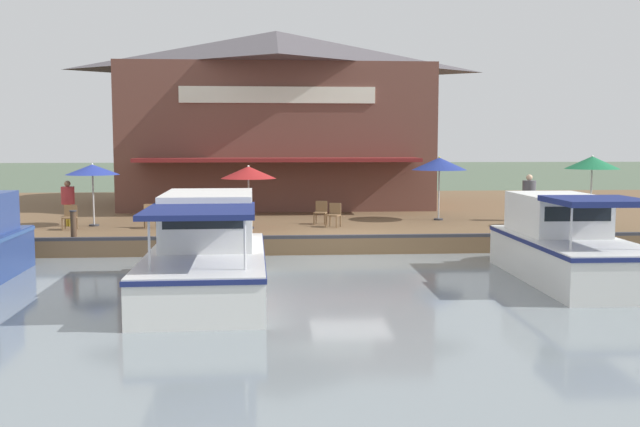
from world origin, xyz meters
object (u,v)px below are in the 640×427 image
Objects in this scene: cafe_chair_under_first_umbrella at (70,216)px; person_near_entrance at (68,198)px; cafe_chair_facing_river at (194,217)px; motorboat_far_downstream at (208,253)px; patio_umbrella_near_quay_edge at (439,164)px; cafe_chair_mid_patio at (334,214)px; person_at_quay_edge at (529,191)px; patio_umbrella_by_entrance at (248,173)px; mooring_post at (73,225)px; cafe_chair_back_row_seat at (192,214)px; patio_umbrella_far_corner at (92,170)px; tree_behind_restaurant at (207,100)px; cafe_chair_beside_entrance at (321,211)px; tree_upstream_bank at (269,115)px; cafe_chair_far_corner_seat at (151,215)px; waterfront_restaurant at (277,117)px; patio_umbrella_back_row at (592,163)px.

person_near_entrance is (-1.04, -0.34, 0.56)m from cafe_chair_under_first_umbrella.
cafe_chair_facing_river is 0.51× the size of person_near_entrance.
patio_umbrella_near_quay_edge is at bearing 140.80° from motorboat_far_downstream.
patio_umbrella_near_quay_edge is at bearing 99.00° from cafe_chair_under_first_umbrella.
person_near_entrance is (-0.86, -9.58, 0.56)m from cafe_chair_mid_patio.
patio_umbrella_near_quay_edge reaches higher than person_at_quay_edge.
patio_umbrella_near_quay_edge reaches higher than cafe_chair_mid_patio.
motorboat_far_downstream is at bearing -39.20° from patio_umbrella_near_quay_edge.
patio_umbrella_by_entrance is 6.11m from mooring_post.
motorboat_far_downstream is (8.83, 5.76, -0.70)m from person_near_entrance.
patio_umbrella_by_entrance reaches higher than cafe_chair_back_row_seat.
cafe_chair_mid_patio is at bearing 84.22° from patio_umbrella_far_corner.
patio_umbrella_near_quay_edge is 13.96m from person_near_entrance.
patio_umbrella_near_quay_edge is 7.69m from patio_umbrella_by_entrance.
patio_umbrella_by_entrance is at bearing -80.38° from person_at_quay_edge.
cafe_chair_under_first_umbrella is 0.92× the size of mooring_post.
motorboat_far_downstream is 0.98× the size of tree_behind_restaurant.
motorboat_far_downstream is at bearing 4.77° from tree_behind_restaurant.
cafe_chair_mid_patio is 9.63m from person_near_entrance.
cafe_chair_beside_entrance is 8.84m from mooring_post.
cafe_chair_beside_entrance is 0.92× the size of mooring_post.
motorboat_far_downstream is 23.66m from tree_upstream_bank.
cafe_chair_far_corner_seat is (0.79, 2.17, -1.57)m from patio_umbrella_far_corner.
motorboat_far_downstream is at bearing -3.75° from tree_upstream_bank.
cafe_chair_mid_patio is at bearing 154.41° from motorboat_far_downstream.
patio_umbrella_by_entrance is at bearing -6.08° from waterfront_restaurant.
cafe_chair_under_first_umbrella is at bearing -96.75° from cafe_chair_facing_river.
cafe_chair_beside_entrance is (-1.63, 4.50, 0.00)m from cafe_chair_facing_river.
mooring_post is (2.92, -3.37, -0.01)m from cafe_chair_back_row_seat.
patio_umbrella_far_corner is 2.68× the size of cafe_chair_under_first_umbrella.
cafe_chair_facing_river is at bearing 71.64° from person_near_entrance.
waterfront_restaurant is 1.81× the size of tree_behind_restaurant.
tree_behind_restaurant is (-13.89, 2.96, 3.33)m from patio_umbrella_far_corner.
waterfront_restaurant is 18.68m from motorboat_far_downstream.
cafe_chair_far_corner_seat is 0.51× the size of person_near_entrance.
waterfront_restaurant reaches higher than cafe_chair_under_first_umbrella.
motorboat_far_downstream is at bearing -50.62° from person_at_quay_edge.
cafe_chair_beside_entrance is at bearing 115.72° from patio_umbrella_by_entrance.
person_at_quay_edge is 14.95m from motorboat_far_downstream.
patio_umbrella_back_row is 1.44× the size of person_at_quay_edge.
cafe_chair_beside_entrance is 0.51× the size of person_near_entrance.
person_near_entrance is at bearing -95.14° from patio_umbrella_back_row.
person_at_quay_edge is 16.72m from mooring_post.
patio_umbrella_far_corner is 2.68× the size of cafe_chair_mid_patio.
patio_umbrella_far_corner is 1.97m from cafe_chair_under_first_umbrella.
tree_behind_restaurant reaches higher than cafe_chair_facing_river.
cafe_chair_beside_entrance is 8.90m from cafe_chair_under_first_umbrella.
motorboat_far_downstream is at bearing 28.78° from patio_umbrella_far_corner.
tree_behind_restaurant is at bearing 167.95° from patio_umbrella_far_corner.
cafe_chair_back_row_seat is (-0.93, -14.17, -1.83)m from patio_umbrella_back_row.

